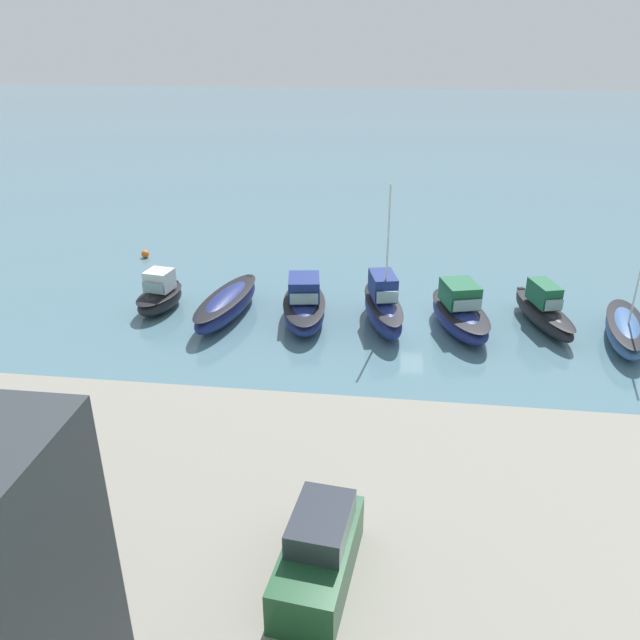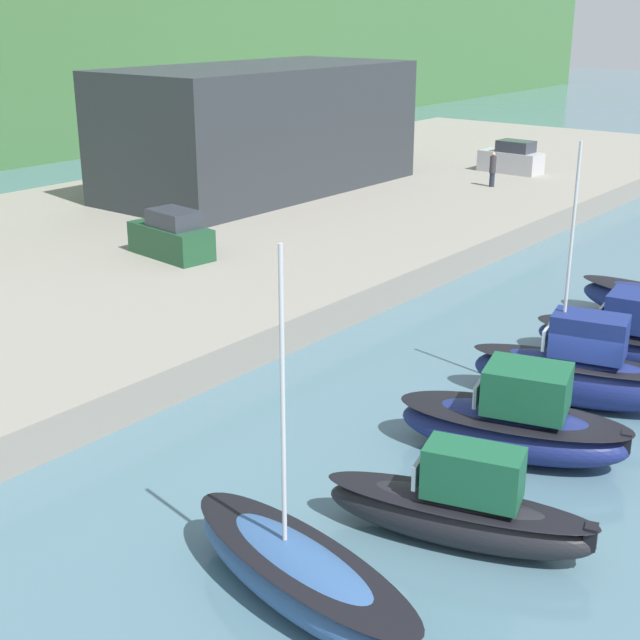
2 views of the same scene
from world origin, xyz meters
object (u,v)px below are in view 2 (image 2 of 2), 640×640
object	(u,v)px
parked_car_2	(172,236)
person_on_quay	(493,169)
moored_boat_4	(632,338)
moored_boat_1	(460,509)
moored_boat_3	(576,371)
moored_boat_0	(300,575)
moored_boat_2	(515,423)
parked_car_3	(512,159)

from	to	relation	value
parked_car_2	person_on_quay	xyz separation A→B (m)	(23.76, -3.39, 0.18)
moored_boat_4	person_on_quay	xyz separation A→B (m)	(20.43, 16.34, 1.44)
moored_boat_4	parked_car_2	xyz separation A→B (m)	(-3.33, 19.73, 1.26)
moored_boat_1	moored_boat_3	world-z (taller)	moored_boat_3
moored_boat_0	moored_boat_4	world-z (taller)	moored_boat_0
moored_boat_2	person_on_quay	bearing A→B (deg)	13.56
moored_boat_2	parked_car_2	xyz separation A→B (m)	(5.47, 19.65, 1.21)
parked_car_2	moored_boat_1	bearing A→B (deg)	-109.53
moored_boat_2	moored_boat_4	bearing A→B (deg)	-16.06
parked_car_2	person_on_quay	distance (m)	24.01
moored_boat_1	parked_car_3	world-z (taller)	parked_car_3
parked_car_3	moored_boat_4	bearing A→B (deg)	-143.20
moored_boat_0	moored_boat_4	xyz separation A→B (m)	(17.56, -0.57, 0.23)
moored_boat_1	person_on_quay	world-z (taller)	person_on_quay
moored_boat_4	parked_car_2	size ratio (longest dim) A/B	1.56
moored_boat_1	person_on_quay	xyz separation A→B (m)	(33.97, 17.25, 1.47)
parked_car_3	person_on_quay	world-z (taller)	parked_car_3
moored_boat_4	parked_car_3	distance (m)	31.35
moored_boat_0	moored_boat_1	bearing A→B (deg)	-9.42
moored_boat_2	moored_boat_3	bearing A→B (deg)	-14.89
moored_boat_4	parked_car_2	bearing A→B (deg)	91.42
moored_boat_1	person_on_quay	distance (m)	38.13
moored_boat_4	person_on_quay	world-z (taller)	person_on_quay
moored_boat_0	moored_boat_1	size ratio (longest dim) A/B	1.17
moored_boat_1	parked_car_3	distance (m)	43.57
parked_car_3	person_on_quay	distance (m)	5.57
moored_boat_3	parked_car_2	size ratio (longest dim) A/B	1.88
moored_boat_1	moored_boat_4	size ratio (longest dim) A/B	0.96
moored_boat_3	parked_car_3	xyz separation A→B (m)	(30.33, 17.61, 1.06)
moored_boat_1	moored_boat_3	size ratio (longest dim) A/B	0.80
moored_boat_4	parked_car_2	distance (m)	20.05
parked_car_3	parked_car_2	bearing A→B (deg)	178.40
moored_boat_2	person_on_quay	xyz separation A→B (m)	(29.23, 16.26, 1.39)
moored_boat_1	parked_car_2	xyz separation A→B (m)	(10.21, 20.65, 1.28)
moored_boat_4	parked_car_3	xyz separation A→B (m)	(25.81, 17.74, 1.26)
moored_boat_3	person_on_quay	size ratio (longest dim) A/B	3.85
moored_boat_1	parked_car_2	world-z (taller)	parked_car_2
moored_boat_4	moored_boat_1	bearing A→B (deg)	175.72
moored_boat_3	person_on_quay	distance (m)	29.78
moored_boat_4	moored_boat_3	bearing A→B (deg)	170.20
moored_boat_1	moored_boat_4	distance (m)	13.57
moored_boat_0	parked_car_2	bearing A→B (deg)	64.31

